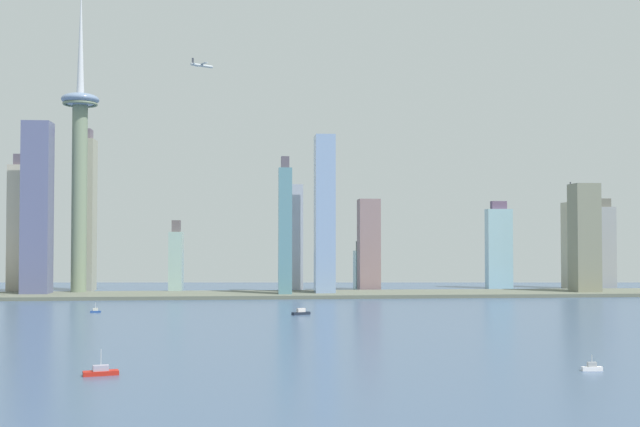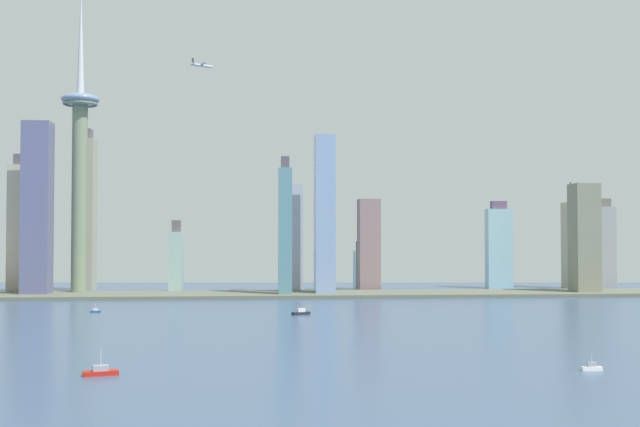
{
  "view_description": "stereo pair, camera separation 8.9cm",
  "coord_description": "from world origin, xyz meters",
  "px_view_note": "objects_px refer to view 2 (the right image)",
  "views": [
    {
      "loc": [
        -62.18,
        -219.44,
        55.76
      ],
      "look_at": [
        -0.97,
        512.58,
        78.6
      ],
      "focal_mm": 44.65,
      "sensor_mm": 36.0,
      "label": 1
    },
    {
      "loc": [
        -62.09,
        -219.45,
        55.76
      ],
      "look_at": [
        -0.97,
        512.58,
        78.6
      ],
      "focal_mm": 44.65,
      "sensor_mm": 36.0,
      "label": 2
    }
  ],
  "objects_px": {
    "skyscraper_7": "(325,215)",
    "skyscraper_8": "(571,245)",
    "skyscraper_9": "(176,260)",
    "boat_5": "(592,368)",
    "skyscraper_3": "(499,247)",
    "skyscraper_10": "(37,209)",
    "airplane": "(202,65)",
    "skyscraper_5": "(604,247)",
    "skyscraper_2": "(21,227)",
    "skyscraper_11": "(360,268)",
    "skyscraper_12": "(285,230)",
    "boat_2": "(101,372)",
    "observation_tower": "(80,154)",
    "skyscraper_0": "(86,213)",
    "boat_3": "(96,311)",
    "skyscraper_6": "(584,239)",
    "skyscraper_4": "(295,239)",
    "boat_7": "(301,312)",
    "skyscraper_1": "(369,245)"
  },
  "relations": [
    {
      "from": "skyscraper_7",
      "to": "boat_2",
      "type": "relative_size",
      "value": 10.47
    },
    {
      "from": "skyscraper_2",
      "to": "skyscraper_8",
      "type": "height_order",
      "value": "skyscraper_2"
    },
    {
      "from": "skyscraper_6",
      "to": "boat_5",
      "type": "xyz_separation_m",
      "value": [
        -183.75,
        -435.2,
        -53.42
      ]
    },
    {
      "from": "skyscraper_11",
      "to": "skyscraper_3",
      "type": "bearing_deg",
      "value": 1.6
    },
    {
      "from": "skyscraper_0",
      "to": "skyscraper_9",
      "type": "xyz_separation_m",
      "value": [
        100.54,
        -53.15,
        -49.25
      ]
    },
    {
      "from": "skyscraper_9",
      "to": "airplane",
      "type": "relative_size",
      "value": 3.3
    },
    {
      "from": "skyscraper_9",
      "to": "skyscraper_3",
      "type": "bearing_deg",
      "value": 8.73
    },
    {
      "from": "observation_tower",
      "to": "skyscraper_7",
      "type": "height_order",
      "value": "observation_tower"
    },
    {
      "from": "skyscraper_5",
      "to": "boat_2",
      "type": "distance_m",
      "value": 661.02
    },
    {
      "from": "boat_5",
      "to": "boat_7",
      "type": "distance_m",
      "value": 276.29
    },
    {
      "from": "skyscraper_3",
      "to": "skyscraper_10",
      "type": "xyz_separation_m",
      "value": [
        -477.71,
        -87.66,
        37.76
      ]
    },
    {
      "from": "airplane",
      "to": "boat_2",
      "type": "bearing_deg",
      "value": -121.8
    },
    {
      "from": "skyscraper_11",
      "to": "boat_3",
      "type": "xyz_separation_m",
      "value": [
        -233.99,
        -249.36,
        -21.98
      ]
    },
    {
      "from": "skyscraper_8",
      "to": "boat_5",
      "type": "bearing_deg",
      "value": -111.53
    },
    {
      "from": "skyscraper_10",
      "to": "skyscraper_11",
      "type": "height_order",
      "value": "skyscraper_10"
    },
    {
      "from": "skyscraper_8",
      "to": "boat_5",
      "type": "distance_m",
      "value": 575.17
    },
    {
      "from": "skyscraper_12",
      "to": "boat_2",
      "type": "distance_m",
      "value": 434.99
    },
    {
      "from": "skyscraper_0",
      "to": "boat_3",
      "type": "relative_size",
      "value": 22.81
    },
    {
      "from": "skyscraper_5",
      "to": "boat_5",
      "type": "xyz_separation_m",
      "value": [
        -233.49,
        -499.96,
        -44.99
      ]
    },
    {
      "from": "skyscraper_6",
      "to": "skyscraper_11",
      "type": "distance_m",
      "value": 234.41
    },
    {
      "from": "skyscraper_3",
      "to": "skyscraper_2",
      "type": "bearing_deg",
      "value": -174.34
    },
    {
      "from": "skyscraper_1",
      "to": "boat_5",
      "type": "distance_m",
      "value": 499.65
    },
    {
      "from": "skyscraper_5",
      "to": "airplane",
      "type": "xyz_separation_m",
      "value": [
        -427.6,
        -24.58,
        183.17
      ]
    },
    {
      "from": "skyscraper_10",
      "to": "skyscraper_4",
      "type": "bearing_deg",
      "value": 8.75
    },
    {
      "from": "observation_tower",
      "to": "skyscraper_0",
      "type": "xyz_separation_m",
      "value": [
        -7.74,
        68.3,
        -55.43
      ]
    },
    {
      "from": "skyscraper_9",
      "to": "skyscraper_5",
      "type": "bearing_deg",
      "value": 1.85
    },
    {
      "from": "skyscraper_10",
      "to": "boat_2",
      "type": "relative_size",
      "value": 11.23
    },
    {
      "from": "boat_5",
      "to": "skyscraper_0",
      "type": "bearing_deg",
      "value": -58.42
    },
    {
      "from": "skyscraper_6",
      "to": "skyscraper_4",
      "type": "bearing_deg",
      "value": 169.11
    },
    {
      "from": "skyscraper_9",
      "to": "boat_5",
      "type": "distance_m",
      "value": 533.72
    },
    {
      "from": "skyscraper_3",
      "to": "boat_2",
      "type": "height_order",
      "value": "skyscraper_3"
    },
    {
      "from": "skyscraper_4",
      "to": "skyscraper_9",
      "type": "bearing_deg",
      "value": -177.97
    },
    {
      "from": "skyscraper_2",
      "to": "boat_2",
      "type": "distance_m",
      "value": 515.89
    },
    {
      "from": "boat_3",
      "to": "skyscraper_12",
      "type": "bearing_deg",
      "value": 42.91
    },
    {
      "from": "skyscraper_7",
      "to": "skyscraper_8",
      "type": "height_order",
      "value": "skyscraper_7"
    },
    {
      "from": "skyscraper_9",
      "to": "boat_2",
      "type": "distance_m",
      "value": 480.42
    },
    {
      "from": "skyscraper_7",
      "to": "skyscraper_8",
      "type": "distance_m",
      "value": 299.47
    },
    {
      "from": "observation_tower",
      "to": "boat_3",
      "type": "relative_size",
      "value": 40.65
    },
    {
      "from": "skyscraper_7",
      "to": "skyscraper_10",
      "type": "distance_m",
      "value": 274.64
    },
    {
      "from": "skyscraper_2",
      "to": "skyscraper_8",
      "type": "distance_m",
      "value": 585.47
    },
    {
      "from": "skyscraper_5",
      "to": "skyscraper_11",
      "type": "xyz_separation_m",
      "value": [
        -259.64,
        34.71,
        -23.17
      ]
    },
    {
      "from": "observation_tower",
      "to": "skyscraper_9",
      "type": "bearing_deg",
      "value": 9.27
    },
    {
      "from": "skyscraper_4",
      "to": "skyscraper_5",
      "type": "bearing_deg",
      "value": 1.78
    },
    {
      "from": "airplane",
      "to": "skyscraper_3",
      "type": "bearing_deg",
      "value": -19.51
    },
    {
      "from": "skyscraper_3",
      "to": "skyscraper_11",
      "type": "relative_size",
      "value": 1.85
    },
    {
      "from": "skyscraper_3",
      "to": "skyscraper_0",
      "type": "bearing_deg",
      "value": -179.93
    },
    {
      "from": "skyscraper_5",
      "to": "skyscraper_12",
      "type": "distance_m",
      "value": 353.77
    },
    {
      "from": "skyscraper_6",
      "to": "skyscraper_12",
      "type": "xyz_separation_m",
      "value": [
        -296.02,
        -8.19,
        8.41
      ]
    },
    {
      "from": "skyscraper_3",
      "to": "skyscraper_12",
      "type": "distance_m",
      "value": 267.44
    },
    {
      "from": "skyscraper_6",
      "to": "boat_5",
      "type": "bearing_deg",
      "value": -112.89
    }
  ]
}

